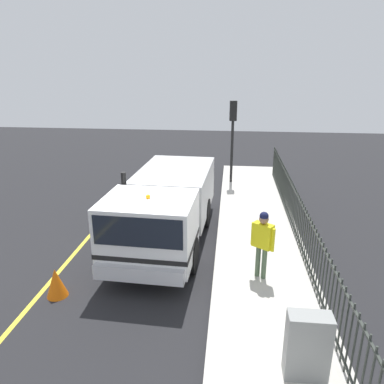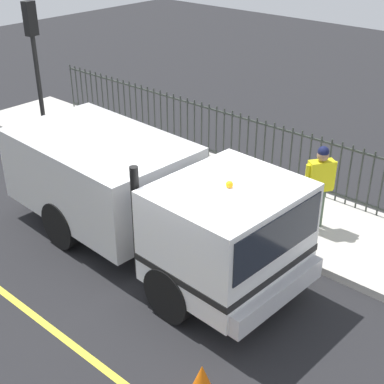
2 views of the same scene
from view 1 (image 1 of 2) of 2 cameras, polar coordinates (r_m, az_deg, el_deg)
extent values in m
plane|color=#232326|center=(10.52, -6.63, -10.68)|extent=(45.16, 45.16, 0.00)
cube|color=beige|center=(10.31, 10.89, -11.11)|extent=(2.59, 20.53, 0.15)
cube|color=yellow|center=(11.21, -18.23, -9.60)|extent=(0.12, 18.47, 0.01)
cube|color=white|center=(9.35, -6.63, -5.72)|extent=(2.35, 2.06, 1.63)
cube|color=black|center=(9.21, -6.71, -3.69)|extent=(2.17, 2.09, 0.72)
cube|color=silver|center=(12.38, -2.63, 0.26)|extent=(2.43, 3.78, 1.49)
cube|color=silver|center=(8.76, -8.31, -12.51)|extent=(2.16, 0.30, 0.36)
cube|color=black|center=(9.51, -6.55, -7.68)|extent=(2.37, 2.08, 0.12)
cylinder|color=black|center=(9.78, -0.18, -9.77)|extent=(0.34, 0.97, 0.96)
cylinder|color=black|center=(10.25, -11.55, -8.75)|extent=(0.34, 0.97, 0.96)
cylinder|color=black|center=(12.48, 1.98, -3.22)|extent=(0.34, 0.97, 0.96)
cylinder|color=black|center=(12.86, -7.01, -2.68)|extent=(0.34, 0.97, 0.96)
sphere|color=orange|center=(9.03, -6.83, -0.72)|extent=(0.12, 0.12, 0.12)
cylinder|color=black|center=(10.52, -10.29, -2.10)|extent=(0.14, 0.14, 1.96)
cube|color=yellow|center=(9.12, 10.92, -6.64)|extent=(0.53, 0.47, 0.62)
sphere|color=#997051|center=(8.95, 11.08, -4.18)|extent=(0.23, 0.23, 0.23)
sphere|color=#14193F|center=(8.92, 11.11, -3.71)|extent=(0.22, 0.22, 0.22)
cylinder|color=#4C6047|center=(9.41, 11.11, -10.77)|extent=(0.12, 0.12, 0.83)
cylinder|color=#4C6047|center=(9.49, 10.18, -10.45)|extent=(0.12, 0.12, 0.83)
cylinder|color=yellow|center=(9.01, 12.43, -7.28)|extent=(0.09, 0.09, 0.59)
cylinder|color=yellow|center=(9.26, 9.42, -6.35)|extent=(0.09, 0.09, 0.59)
cylinder|color=#2D332D|center=(6.60, 25.07, -24.03)|extent=(0.04, 0.04, 1.39)
cylinder|color=#2D332D|center=(6.77, 24.40, -22.68)|extent=(0.04, 0.04, 1.39)
cylinder|color=#2D332D|center=(6.95, 23.77, -21.40)|extent=(0.04, 0.04, 1.39)
cylinder|color=#2D332D|center=(7.13, 23.19, -20.17)|extent=(0.04, 0.04, 1.39)
cylinder|color=#2D332D|center=(7.31, 22.64, -19.01)|extent=(0.04, 0.04, 1.39)
cylinder|color=#2D332D|center=(7.49, 22.13, -17.90)|extent=(0.04, 0.04, 1.39)
cylinder|color=#2D332D|center=(7.68, 21.64, -16.84)|extent=(0.04, 0.04, 1.39)
cylinder|color=#2D332D|center=(7.87, 21.19, -15.83)|extent=(0.04, 0.04, 1.39)
cylinder|color=#2D332D|center=(8.06, 20.76, -14.87)|extent=(0.04, 0.04, 1.39)
cylinder|color=#2D332D|center=(8.26, 20.35, -13.95)|extent=(0.04, 0.04, 1.39)
cylinder|color=#2D332D|center=(8.46, 19.97, -13.08)|extent=(0.04, 0.04, 1.39)
cylinder|color=#2D332D|center=(8.66, 19.61, -12.24)|extent=(0.04, 0.04, 1.39)
cylinder|color=#2D332D|center=(8.86, 19.26, -11.45)|extent=(0.04, 0.04, 1.39)
cylinder|color=#2D332D|center=(9.07, 18.94, -10.68)|extent=(0.04, 0.04, 1.39)
cylinder|color=#2D332D|center=(9.28, 18.62, -9.96)|extent=(0.04, 0.04, 1.39)
cylinder|color=#2D332D|center=(9.48, 18.33, -9.26)|extent=(0.04, 0.04, 1.39)
cylinder|color=#2D332D|center=(9.69, 18.05, -8.59)|extent=(0.04, 0.04, 1.39)
cylinder|color=#2D332D|center=(9.91, 17.78, -7.95)|extent=(0.04, 0.04, 1.39)
cylinder|color=#2D332D|center=(10.12, 17.52, -7.34)|extent=(0.04, 0.04, 1.39)
cylinder|color=#2D332D|center=(10.33, 17.27, -6.76)|extent=(0.04, 0.04, 1.39)
cylinder|color=#2D332D|center=(10.55, 17.04, -6.19)|extent=(0.04, 0.04, 1.39)
cylinder|color=#2D332D|center=(10.76, 16.81, -5.65)|extent=(0.04, 0.04, 1.39)
cylinder|color=#2D332D|center=(10.98, 16.60, -5.13)|extent=(0.04, 0.04, 1.39)
cylinder|color=#2D332D|center=(11.20, 16.39, -4.64)|extent=(0.04, 0.04, 1.39)
cylinder|color=#2D332D|center=(11.42, 16.19, -4.16)|extent=(0.04, 0.04, 1.39)
cylinder|color=#2D332D|center=(11.64, 16.00, -3.69)|extent=(0.04, 0.04, 1.39)
cylinder|color=#2D332D|center=(11.86, 15.81, -3.25)|extent=(0.04, 0.04, 1.39)
cylinder|color=#2D332D|center=(12.08, 15.64, -2.82)|extent=(0.04, 0.04, 1.39)
cylinder|color=#2D332D|center=(12.31, 15.47, -2.41)|extent=(0.04, 0.04, 1.39)
cylinder|color=#2D332D|center=(12.53, 15.30, -2.01)|extent=(0.04, 0.04, 1.39)
cylinder|color=#2D332D|center=(12.75, 15.14, -1.63)|extent=(0.04, 0.04, 1.39)
cylinder|color=#2D332D|center=(12.98, 14.99, -1.26)|extent=(0.04, 0.04, 1.39)
cylinder|color=#2D332D|center=(13.21, 14.84, -0.90)|extent=(0.04, 0.04, 1.39)
cylinder|color=#2D332D|center=(13.43, 14.70, -0.55)|extent=(0.04, 0.04, 1.39)
cylinder|color=#2D332D|center=(13.66, 14.56, -0.22)|extent=(0.04, 0.04, 1.39)
cylinder|color=#2D332D|center=(13.89, 14.43, 0.11)|extent=(0.04, 0.04, 1.39)
cylinder|color=#2D332D|center=(14.11, 14.30, 0.42)|extent=(0.04, 0.04, 1.39)
cylinder|color=#2D332D|center=(14.34, 14.17, 0.72)|extent=(0.04, 0.04, 1.39)
cylinder|color=#2D332D|center=(14.57, 14.05, 1.02)|extent=(0.04, 0.04, 1.39)
cylinder|color=#2D332D|center=(14.80, 13.93, 1.30)|extent=(0.04, 0.04, 1.39)
cylinder|color=#2D332D|center=(15.03, 13.82, 1.58)|extent=(0.04, 0.04, 1.39)
cylinder|color=#2D332D|center=(15.26, 13.71, 1.85)|extent=(0.04, 0.04, 1.39)
cylinder|color=#2D332D|center=(15.49, 13.60, 2.11)|extent=(0.04, 0.04, 1.39)
cylinder|color=#2D332D|center=(15.72, 13.50, 2.36)|extent=(0.04, 0.04, 1.39)
cylinder|color=#2D332D|center=(15.95, 13.40, 2.60)|extent=(0.04, 0.04, 1.39)
cylinder|color=#2D332D|center=(16.18, 13.30, 2.84)|extent=(0.04, 0.04, 1.39)
cylinder|color=#2D332D|center=(16.41, 13.20, 3.07)|extent=(0.04, 0.04, 1.39)
cylinder|color=#2D332D|center=(16.65, 13.11, 3.30)|extent=(0.04, 0.04, 1.39)
cylinder|color=#2D332D|center=(16.88, 13.02, 3.52)|extent=(0.04, 0.04, 1.39)
cylinder|color=#2D332D|center=(17.11, 12.93, 3.73)|extent=(0.04, 0.04, 1.39)
cylinder|color=#2D332D|center=(17.34, 12.85, 3.93)|extent=(0.04, 0.04, 1.39)
cylinder|color=#2D332D|center=(17.58, 12.76, 4.14)|extent=(0.04, 0.04, 1.39)
cylinder|color=#2D332D|center=(17.81, 12.68, 4.33)|extent=(0.04, 0.04, 1.39)
cylinder|color=#2D332D|center=(18.04, 12.60, 4.52)|extent=(0.04, 0.04, 1.39)
cylinder|color=#2D332D|center=(18.28, 12.53, 4.71)|extent=(0.04, 0.04, 1.39)
cube|color=#2D332D|center=(9.88, 17.85, -4.29)|extent=(0.04, 17.45, 0.04)
cube|color=#2D332D|center=(10.35, 17.23, -9.98)|extent=(0.04, 17.45, 0.04)
cylinder|color=black|center=(16.60, 6.24, 7.62)|extent=(0.12, 0.12, 3.63)
cube|color=black|center=(16.39, 6.42, 12.39)|extent=(0.33, 0.25, 0.85)
sphere|color=red|center=(16.37, 6.45, 13.28)|extent=(0.16, 0.16, 0.16)
sphere|color=yellow|center=(16.39, 6.42, 12.39)|extent=(0.16, 0.16, 0.16)
sphere|color=green|center=(16.42, 6.38, 11.51)|extent=(0.16, 0.16, 0.16)
cube|color=gray|center=(6.90, 17.45, -21.83)|extent=(0.72, 0.37, 1.21)
cone|color=orange|center=(9.45, -20.31, -13.02)|extent=(0.50, 0.50, 0.71)
camera|label=2|loc=(8.84, -61.49, 15.03)|focal=51.48mm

